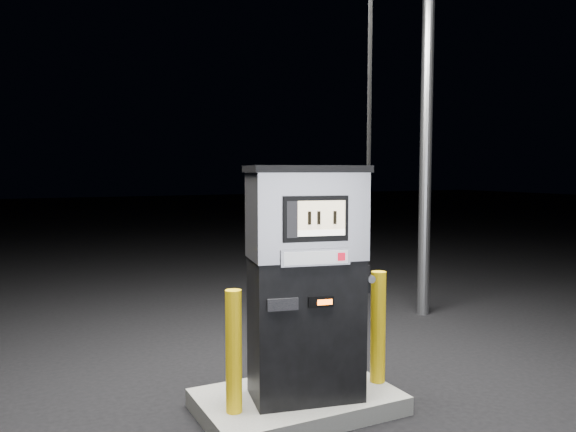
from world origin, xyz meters
name	(u,v)px	position (x,y,z in m)	size (l,w,h in m)	color
ground	(297,411)	(0.00, 0.00, 0.00)	(80.00, 80.00, 0.00)	black
pump_island	(297,402)	(0.00, 0.00, 0.07)	(1.60, 1.00, 0.15)	slate
fuel_dispenser	(306,280)	(0.03, -0.09, 1.11)	(1.07, 0.73, 3.87)	black
bollard_left	(234,351)	(-0.60, -0.10, 0.62)	(0.13, 0.13, 0.94)	yellow
bollard_right	(378,327)	(0.74, -0.09, 0.63)	(0.13, 0.13, 0.97)	yellow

